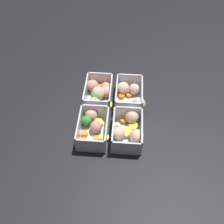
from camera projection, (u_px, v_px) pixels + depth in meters
ground_plane at (112, 116)px, 0.95m from camera, size 4.00×4.00×0.00m
container_near_left at (129, 129)px, 0.88m from camera, size 0.17×0.12×0.07m
container_near_right at (130, 96)px, 0.98m from camera, size 0.16×0.13×0.07m
container_far_left at (93, 126)px, 0.90m from camera, size 0.16×0.11×0.07m
container_far_right at (99, 94)px, 0.99m from camera, size 0.16×0.12×0.07m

